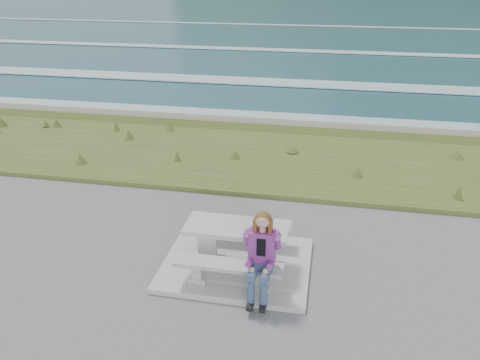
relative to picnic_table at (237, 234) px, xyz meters
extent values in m
cube|color=#A9AAA4|center=(0.00, 0.00, -0.63)|extent=(2.60, 2.10, 0.10)
cube|color=#A9AAA4|center=(-0.54, 0.00, -0.54)|extent=(0.62, 0.12, 0.08)
cube|color=#A9AAA4|center=(-0.54, 0.00, -0.25)|extent=(0.34, 0.09, 0.51)
cube|color=#A9AAA4|center=(-0.54, 0.00, 0.05)|extent=(0.62, 0.12, 0.08)
cube|color=#A9AAA4|center=(0.54, 0.00, -0.54)|extent=(0.62, 0.12, 0.08)
cube|color=#A9AAA4|center=(0.54, 0.00, -0.25)|extent=(0.34, 0.09, 0.51)
cube|color=#A9AAA4|center=(0.54, 0.00, 0.05)|extent=(0.62, 0.12, 0.08)
cube|color=#A9AAA4|center=(0.00, 0.00, 0.13)|extent=(1.80, 0.75, 0.08)
cube|color=#A9AAA4|center=(-0.54, -0.70, -0.54)|extent=(0.30, 0.12, 0.08)
cube|color=#A9AAA4|center=(-0.54, -0.70, -0.39)|extent=(0.17, 0.09, 0.22)
cube|color=#A9AAA4|center=(-0.54, -0.70, -0.24)|extent=(0.30, 0.12, 0.08)
cube|color=#A9AAA4|center=(0.54, -0.70, -0.54)|extent=(0.30, 0.12, 0.08)
cube|color=#A9AAA4|center=(0.54, -0.70, -0.39)|extent=(0.17, 0.09, 0.22)
cube|color=#A9AAA4|center=(0.54, -0.70, -0.24)|extent=(0.30, 0.12, 0.08)
cube|color=#A9AAA4|center=(0.00, -0.70, -0.17)|extent=(1.80, 0.35, 0.07)
cube|color=#A9AAA4|center=(-0.54, 0.70, -0.54)|extent=(0.30, 0.12, 0.08)
cube|color=#A9AAA4|center=(-0.54, 0.70, -0.39)|extent=(0.17, 0.09, 0.22)
cube|color=#A9AAA4|center=(-0.54, 0.70, -0.24)|extent=(0.30, 0.12, 0.08)
cube|color=#A9AAA4|center=(0.54, 0.70, -0.54)|extent=(0.30, 0.12, 0.08)
cube|color=#A9AAA4|center=(0.54, 0.70, -0.39)|extent=(0.17, 0.09, 0.22)
cube|color=#A9AAA4|center=(0.54, 0.70, -0.24)|extent=(0.30, 0.12, 0.08)
cube|color=#A9AAA4|center=(0.00, 0.70, -0.17)|extent=(1.80, 0.35, 0.07)
cube|color=#2F501E|center=(0.00, 5.00, -0.68)|extent=(160.00, 4.50, 0.22)
cube|color=brown|center=(0.00, 7.90, -0.68)|extent=(160.00, 0.80, 2.20)
cube|color=silver|center=(0.00, 14.00, -2.42)|extent=(220.00, 3.00, 0.06)
cube|color=silver|center=(0.00, 22.00, -2.42)|extent=(220.00, 2.00, 0.06)
cube|color=silver|center=(0.00, 34.00, -2.42)|extent=(220.00, 1.40, 0.06)
cube|color=silver|center=(0.00, 52.00, -2.42)|extent=(220.00, 1.00, 0.06)
cube|color=navy|center=(0.55, -0.92, -0.30)|extent=(0.38, 0.72, 0.57)
cube|color=#7D2F86|center=(0.55, -0.68, 0.26)|extent=(0.42, 0.24, 0.54)
sphere|color=tan|center=(0.55, -0.70, 0.72)|extent=(0.23, 0.23, 0.23)
sphere|color=#4F2712|center=(0.55, -0.68, 0.73)|extent=(0.25, 0.25, 0.25)
camera|label=1|loc=(1.41, -6.87, 4.29)|focal=35.00mm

